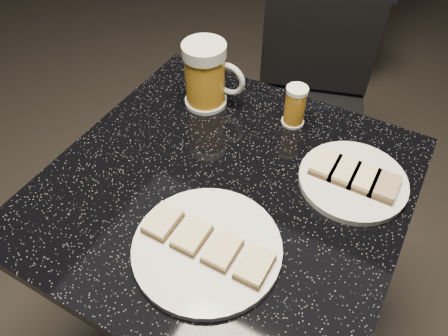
{
  "coord_description": "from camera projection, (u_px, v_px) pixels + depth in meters",
  "views": [
    {
      "loc": [
        0.28,
        -0.5,
        1.42
      ],
      "look_at": [
        0.0,
        0.0,
        0.8
      ],
      "focal_mm": 35.0,
      "sensor_mm": 36.0,
      "label": 1
    }
  ],
  "objects": [
    {
      "name": "chair",
      "position": [
        310.0,
        103.0,
        1.46
      ],
      "size": [
        0.46,
        0.46,
        0.85
      ],
      "color": "black",
      "rests_on": "floor"
    },
    {
      "name": "floor",
      "position": [
        224.0,
        334.0,
        1.43
      ],
      "size": [
        6.0,
        6.0,
        0.0
      ],
      "primitive_type": "plane",
      "color": "black",
      "rests_on": "ground"
    },
    {
      "name": "plate_small",
      "position": [
        353.0,
        181.0,
        0.88
      ],
      "size": [
        0.22,
        0.22,
        0.01
      ],
      "primitive_type": "cylinder",
      "color": "silver",
      "rests_on": "table"
    },
    {
      "name": "beer_tumbler",
      "position": [
        295.0,
        106.0,
        0.97
      ],
      "size": [
        0.05,
        0.05,
        0.1
      ],
      "color": "silver",
      "rests_on": "table"
    },
    {
      "name": "canapes_on_plate_small",
      "position": [
        355.0,
        175.0,
        0.87
      ],
      "size": [
        0.17,
        0.07,
        0.02
      ],
      "color": "#4C3521",
      "rests_on": "plate_small"
    },
    {
      "name": "beer_mug",
      "position": [
        206.0,
        75.0,
        1.0
      ],
      "size": [
        0.15,
        0.1,
        0.16
      ],
      "color": "silver",
      "rests_on": "table"
    },
    {
      "name": "table",
      "position": [
        224.0,
        250.0,
        1.06
      ],
      "size": [
        0.7,
        0.7,
        0.75
      ],
      "color": "black",
      "rests_on": "floor"
    },
    {
      "name": "canapes_on_plate_large",
      "position": [
        207.0,
        243.0,
        0.76
      ],
      "size": [
        0.24,
        0.07,
        0.02
      ],
      "color": "#4C3521",
      "rests_on": "plate_large"
    },
    {
      "name": "plate_large",
      "position": [
        207.0,
        248.0,
        0.77
      ],
      "size": [
        0.27,
        0.27,
        0.01
      ],
      "primitive_type": "cylinder",
      "color": "white",
      "rests_on": "table"
    }
  ]
}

